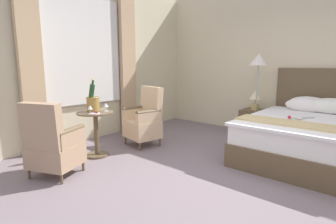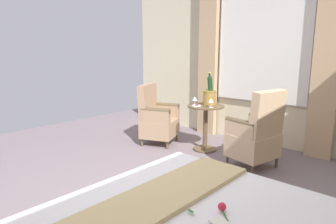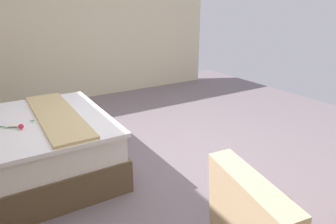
# 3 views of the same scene
# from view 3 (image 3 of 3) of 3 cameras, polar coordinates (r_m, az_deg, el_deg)

# --- Properties ---
(ground_plane) EXTENTS (7.53, 7.53, 0.00)m
(ground_plane) POSITION_cam_3_polar(r_m,az_deg,el_deg) (3.51, -1.39, -9.86)
(ground_plane) COLOR slate
(wall_far_side) EXTENTS (0.12, 5.61, 3.04)m
(wall_far_side) POSITION_cam_3_polar(r_m,az_deg,el_deg) (5.91, -17.45, 16.99)
(wall_far_side) COLOR beige
(wall_far_side) RESTS_ON ground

